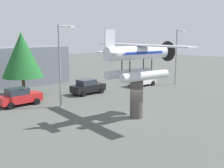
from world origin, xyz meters
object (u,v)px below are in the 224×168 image
(streetlight_primary, at_px, (61,60))
(car_distant_white, at_px, (141,80))
(floatplane_monument, at_px, (138,58))
(streetlight_secondary, at_px, (177,53))
(car_mid_red, at_px, (19,97))
(tree_east, at_px, (22,55))
(display_pedestal, at_px, (136,98))
(car_far_black, at_px, (88,87))
(storefront_building, at_px, (15,66))

(streetlight_primary, bearing_deg, car_distant_white, 8.11)
(floatplane_monument, distance_m, streetlight_secondary, 17.60)
(car_mid_red, xyz_separation_m, tree_east, (2.43, 3.99, 3.83))
(display_pedestal, xyz_separation_m, car_distant_white, (11.70, 9.46, -0.80))
(floatplane_monument, distance_m, car_far_black, 11.62)
(car_distant_white, bearing_deg, floatplane_monument, -140.69)
(floatplane_monument, relative_size, streetlight_primary, 1.33)
(car_mid_red, bearing_deg, car_far_black, -2.43)
(display_pedestal, xyz_separation_m, car_far_black, (3.06, 10.44, -0.80))
(car_far_black, xyz_separation_m, car_distant_white, (8.64, -0.97, 0.00))
(floatplane_monument, bearing_deg, car_mid_red, 123.23)
(streetlight_secondary, bearing_deg, car_mid_red, 169.92)
(car_distant_white, xyz_separation_m, streetlight_secondary, (4.58, -2.51, 3.59))
(display_pedestal, height_order, floatplane_monument, floatplane_monument)
(display_pedestal, height_order, car_distant_white, display_pedestal)
(streetlight_primary, bearing_deg, car_far_black, 28.41)
(display_pedestal, bearing_deg, streetlight_secondary, 23.12)
(display_pedestal, relative_size, car_far_black, 0.80)
(display_pedestal, xyz_separation_m, floatplane_monument, (0.13, -0.01, 3.35))
(floatplane_monument, distance_m, car_mid_red, 12.80)
(display_pedestal, relative_size, storefront_building, 0.24)
(floatplane_monument, bearing_deg, storefront_building, 98.24)
(streetlight_primary, bearing_deg, car_mid_red, 130.46)
(floatplane_monument, height_order, car_far_black, floatplane_monument)
(tree_east, bearing_deg, car_mid_red, -121.37)
(car_mid_red, relative_size, streetlight_primary, 0.53)
(car_mid_red, bearing_deg, tree_east, 58.63)
(car_distant_white, xyz_separation_m, streetlight_primary, (-14.18, -2.02, 3.69))
(car_distant_white, relative_size, tree_east, 0.58)
(car_distant_white, bearing_deg, streetlight_primary, -171.89)
(floatplane_monument, xyz_separation_m, tree_east, (-3.03, 14.80, -0.31))
(display_pedestal, relative_size, streetlight_secondary, 0.44)
(streetlight_primary, bearing_deg, tree_east, 93.30)
(car_distant_white, distance_m, streetlight_primary, 14.79)
(car_mid_red, relative_size, streetlight_secondary, 0.55)
(display_pedestal, distance_m, car_far_black, 10.91)
(car_distant_white, xyz_separation_m, tree_east, (-14.60, 5.32, 3.83))
(car_far_black, bearing_deg, streetlight_secondary, -14.76)
(streetlight_primary, relative_size, storefront_building, 0.56)
(car_mid_red, distance_m, car_far_black, 8.40)
(car_mid_red, relative_size, storefront_building, 0.30)
(streetlight_secondary, distance_m, tree_east, 20.72)
(floatplane_monument, relative_size, tree_east, 1.44)
(streetlight_secondary, bearing_deg, car_distant_white, 151.28)
(storefront_building, relative_size, tree_east, 1.92)
(streetlight_primary, xyz_separation_m, tree_east, (-0.42, 7.34, 0.13))
(car_far_black, bearing_deg, streetlight_primary, -151.59)
(floatplane_monument, xyz_separation_m, storefront_building, (-0.70, 22.01, -2.38))
(tree_east, bearing_deg, display_pedestal, -78.91)
(tree_east, bearing_deg, streetlight_secondary, -22.21)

